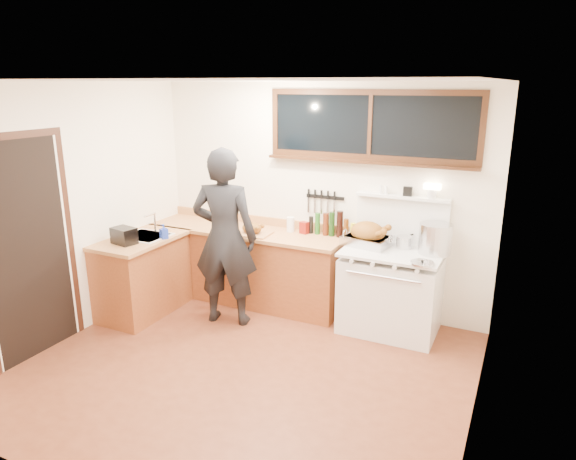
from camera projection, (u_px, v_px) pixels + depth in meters
The scene contains 20 objects.
ground_plane at pixel (244, 371), 4.79m from camera, with size 4.00×3.50×0.02m, color brown.
room_shell at pixel (239, 197), 4.33m from camera, with size 4.10×3.60×2.65m.
counter_back at pixel (246, 264), 6.25m from camera, with size 2.44×0.64×1.00m.
counter_left at pixel (143, 275), 5.90m from camera, with size 0.64×1.09×0.90m.
sink_unit at pixel (146, 241), 5.85m from camera, with size 0.50×0.45×0.37m.
vintage_stove at pixel (391, 289), 5.47m from camera, with size 1.02×0.74×1.58m.
back_window at pixel (370, 133), 5.46m from camera, with size 2.32×0.13×0.77m.
left_doorway at pixel (29, 248), 4.83m from camera, with size 0.02×1.04×2.17m.
knife_strip at pixel (323, 198), 5.89m from camera, with size 0.46×0.03×0.28m.
man at pixel (225, 238), 5.53m from camera, with size 0.80×0.62×1.95m.
soap_bottle at pixel (164, 231), 5.73m from camera, with size 0.10×0.10×0.17m.
toaster at pixel (124, 236), 5.55m from camera, with size 0.29×0.22×0.18m.
cutting_board at pixel (252, 230), 5.90m from camera, with size 0.44×0.34×0.14m.
roast_turkey at pixel (368, 236), 5.50m from camera, with size 0.54×0.44×0.26m.
stockpot at pixel (435, 239), 5.22m from camera, with size 0.37×0.37×0.31m.
saucepan at pixel (404, 242), 5.42m from camera, with size 0.22×0.30×0.13m.
pot_lid at pixel (422, 263), 4.94m from camera, with size 0.27×0.27×0.04m.
coffee_tin at pixel (304, 228), 5.93m from camera, with size 0.11×0.09×0.14m.
pitcher at pixel (291, 224), 6.01m from camera, with size 0.12×0.12×0.17m.
bottle_cluster at pixel (332, 225), 5.82m from camera, with size 0.56×0.07×0.30m.
Camera 1 is at (2.19, -3.65, 2.58)m, focal length 32.00 mm.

